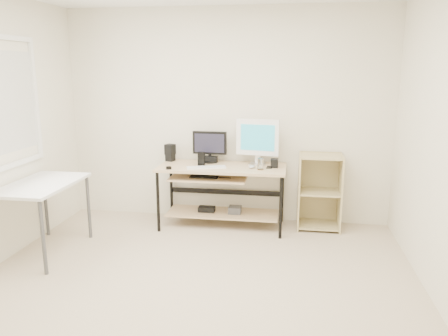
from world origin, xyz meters
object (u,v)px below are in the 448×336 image
at_px(shelf_unit, 319,191).
at_px(audio_controller, 201,159).
at_px(white_imac, 258,139).
at_px(side_table, 42,191).
at_px(desk, 220,183).
at_px(black_monitor, 210,145).

bearing_deg(shelf_unit, audio_controller, -173.01).
height_order(shelf_unit, white_imac, white_imac).
bearing_deg(shelf_unit, side_table, -156.67).
bearing_deg(desk, white_imac, 18.36).
relative_size(white_imac, audio_controller, 3.31).
relative_size(desk, side_table, 1.50).
bearing_deg(side_table, audio_controller, 36.21).
height_order(side_table, shelf_unit, shelf_unit).
relative_size(side_table, shelf_unit, 1.11).
relative_size(shelf_unit, audio_controller, 5.46).
xyz_separation_m(shelf_unit, black_monitor, (-1.33, 0.02, 0.52)).
bearing_deg(side_table, shelf_unit, 23.33).
xyz_separation_m(black_monitor, audio_controller, (-0.06, -0.19, -0.14)).
relative_size(shelf_unit, black_monitor, 2.14).
relative_size(black_monitor, white_imac, 0.77).
bearing_deg(black_monitor, desk, -46.31).
xyz_separation_m(shelf_unit, white_imac, (-0.75, -0.02, 0.61)).
distance_m(side_table, shelf_unit, 3.09).
bearing_deg(white_imac, shelf_unit, 9.97).
xyz_separation_m(white_imac, audio_controller, (-0.65, -0.15, -0.23)).
distance_m(white_imac, audio_controller, 0.71).
relative_size(side_table, black_monitor, 2.38).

